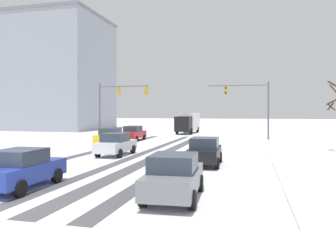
{
  "coord_description": "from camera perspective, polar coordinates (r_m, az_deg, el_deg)",
  "views": [
    {
      "loc": [
        7.72,
        -9.58,
        3.12
      ],
      "look_at": [
        0.0,
        21.05,
        2.8
      ],
      "focal_mm": 35.3,
      "sensor_mm": 36.0,
      "label": 1
    }
  ],
  "objects": [
    {
      "name": "car_white_third",
      "position": [
        24.16,
        -8.99,
        -4.9
      ],
      "size": [
        1.87,
        4.12,
        1.62
      ],
      "color": "silver",
      "rests_on": "ground"
    },
    {
      "name": "ground_plane",
      "position": [
        12.69,
        -24.66,
        -13.7
      ],
      "size": [
        300.0,
        300.0,
        0.0
      ],
      "primitive_type": "plane",
      "color": "silver"
    },
    {
      "name": "wheel_track_left_lane",
      "position": [
        26.05,
        -3.74,
        -6.29
      ],
      "size": [
        0.72,
        33.07,
        0.01
      ],
      "primitive_type": "cube",
      "color": "#4C4C51",
      "rests_on": "ground"
    },
    {
      "name": "wheel_track_oncoming",
      "position": [
        25.62,
        -0.42,
        -6.4
      ],
      "size": [
        0.96,
        33.07,
        0.01
      ],
      "primitive_type": "cube",
      "color": "#4C4C51",
      "rests_on": "ground"
    },
    {
      "name": "sidewalk_kerb_right",
      "position": [
        23.54,
        22.09,
        -6.93
      ],
      "size": [
        4.0,
        33.07,
        0.12
      ],
      "primitive_type": "cube",
      "color": "white",
      "rests_on": "ground"
    },
    {
      "name": "office_building_far_left_block",
      "position": [
        67.53,
        -23.24,
        6.5
      ],
      "size": [
        30.01,
        15.51,
        20.27
      ],
      "color": "#9399A3",
      "rests_on": "ground"
    },
    {
      "name": "car_black_fourth",
      "position": [
        19.73,
        6.37,
        -6.13
      ],
      "size": [
        1.91,
        4.14,
        1.62
      ],
      "color": "black",
      "rests_on": "ground"
    },
    {
      "name": "wheel_track_center",
      "position": [
        25.23,
        3.66,
        -6.52
      ],
      "size": [
        0.81,
        33.07,
        0.01
      ],
      "primitive_type": "cube",
      "color": "#4C4C51",
      "rests_on": "ground"
    },
    {
      "name": "car_grey_sixth",
      "position": [
        12.07,
        1.05,
        -10.41
      ],
      "size": [
        2.0,
        4.18,
        1.62
      ],
      "color": "slate",
      "rests_on": "ground"
    },
    {
      "name": "car_yellow_cab_second",
      "position": [
        31.85,
        -9.85,
        -3.58
      ],
      "size": [
        1.9,
        4.14,
        1.62
      ],
      "color": "yellow",
      "rests_on": "ground"
    },
    {
      "name": "car_blue_fifth",
      "position": [
        14.85,
        -23.94,
        -8.39
      ],
      "size": [
        1.97,
        4.17,
        1.62
      ],
      "color": "#233899",
      "rests_on": "ground"
    },
    {
      "name": "wheel_track_right_lane",
      "position": [
        27.57,
        -11.89,
        -5.92
      ],
      "size": [
        0.86,
        33.07,
        0.01
      ],
      "primitive_type": "cube",
      "color": "#4C4C51",
      "rests_on": "ground"
    },
    {
      "name": "traffic_signal_near_left",
      "position": [
        38.75,
        -8.91,
        2.83
      ],
      "size": [
        6.14,
        0.44,
        6.5
      ],
      "color": "#56565B",
      "rests_on": "ground"
    },
    {
      "name": "box_truck_delivery",
      "position": [
        48.81,
        3.44,
        -1.17
      ],
      "size": [
        2.51,
        7.48,
        3.02
      ],
      "color": "black",
      "rests_on": "ground"
    },
    {
      "name": "car_red_lead",
      "position": [
        36.36,
        -6.02,
        -3.06
      ],
      "size": [
        1.84,
        4.1,
        1.62
      ],
      "color": "red",
      "rests_on": "ground"
    },
    {
      "name": "traffic_signal_near_right",
      "position": [
        37.56,
        14.13,
        2.61
      ],
      "size": [
        6.65,
        0.6,
        6.5
      ],
      "color": "#56565B",
      "rests_on": "ground"
    }
  ]
}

